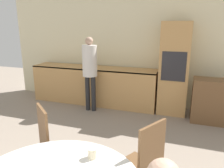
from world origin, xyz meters
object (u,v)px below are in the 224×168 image
(oven_unit, at_px, (174,69))
(chair_far_left, at_px, (37,147))
(cup, at_px, (92,153))
(person_standing, at_px, (90,66))
(chair_far_right, at_px, (144,163))
(sideboard, at_px, (216,102))

(oven_unit, bearing_deg, chair_far_left, -113.32)
(oven_unit, bearing_deg, cup, -98.65)
(chair_far_left, relative_size, person_standing, 0.61)
(chair_far_left, relative_size, chair_far_right, 1.00)
(oven_unit, relative_size, chair_far_left, 1.94)
(sideboard, distance_m, chair_far_right, 2.77)
(sideboard, distance_m, chair_far_left, 3.45)
(chair_far_left, xyz_separation_m, chair_far_right, (1.21, 0.10, 0.00))
(chair_far_left, bearing_deg, person_standing, 140.92)
(chair_far_left, bearing_deg, sideboard, 91.80)
(sideboard, xyz_separation_m, chair_far_right, (-0.94, -2.60, 0.12))
(sideboard, xyz_separation_m, chair_far_left, (-2.15, -2.70, 0.12))
(sideboard, relative_size, chair_far_left, 0.90)
(chair_far_right, height_order, cup, chair_far_right)
(chair_far_left, bearing_deg, cup, 23.66)
(chair_far_left, xyz_separation_m, cup, (0.80, -0.24, 0.23))
(chair_far_left, bearing_deg, chair_far_right, 45.04)
(chair_far_right, distance_m, cup, 0.58)
(chair_far_left, relative_size, cup, 10.94)
(oven_unit, relative_size, cup, 21.27)
(chair_far_left, distance_m, person_standing, 2.57)
(chair_far_left, height_order, person_standing, person_standing)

